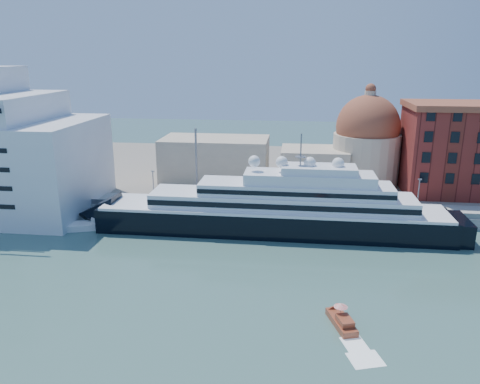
# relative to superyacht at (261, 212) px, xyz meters

# --- Properties ---
(ground) EXTENTS (400.00, 400.00, 0.00)m
(ground) POSITION_rel_superyacht_xyz_m (4.00, -23.00, -4.32)
(ground) COLOR #355D57
(ground) RESTS_ON ground
(quay) EXTENTS (180.00, 10.00, 2.50)m
(quay) POSITION_rel_superyacht_xyz_m (4.00, 11.00, -3.07)
(quay) COLOR gray
(quay) RESTS_ON ground
(land) EXTENTS (260.00, 72.00, 2.00)m
(land) POSITION_rel_superyacht_xyz_m (4.00, 52.00, -3.32)
(land) COLOR slate
(land) RESTS_ON ground
(quay_fence) EXTENTS (180.00, 0.10, 1.20)m
(quay_fence) POSITION_rel_superyacht_xyz_m (4.00, 6.50, -1.22)
(quay_fence) COLOR slate
(quay_fence) RESTS_ON quay
(superyacht) EXTENTS (83.68, 11.60, 25.01)m
(superyacht) POSITION_rel_superyacht_xyz_m (0.00, 0.00, 0.00)
(superyacht) COLOR black
(superyacht) RESTS_ON ground
(service_barge) EXTENTS (12.23, 7.39, 2.61)m
(service_barge) POSITION_rel_superyacht_xyz_m (-36.69, -2.74, -3.57)
(service_barge) COLOR white
(service_barge) RESTS_ON ground
(water_taxi) EXTENTS (4.19, 7.14, 3.22)m
(water_taxi) POSITION_rel_superyacht_xyz_m (14.30, -35.33, -3.54)
(water_taxi) COLOR brown
(water_taxi) RESTS_ON ground
(church) EXTENTS (66.00, 18.00, 25.50)m
(church) POSITION_rel_superyacht_xyz_m (10.39, 34.72, 6.59)
(church) COLOR beige
(church) RESTS_ON land
(lamp_posts) EXTENTS (120.80, 2.40, 18.00)m
(lamp_posts) POSITION_rel_superyacht_xyz_m (-8.67, 9.27, 5.52)
(lamp_posts) COLOR slate
(lamp_posts) RESTS_ON quay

